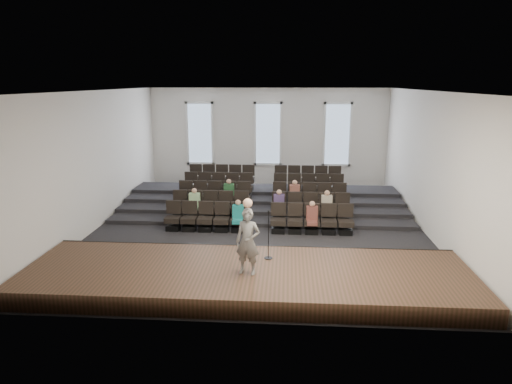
# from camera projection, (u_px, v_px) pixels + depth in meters

# --- Properties ---
(ground) EXTENTS (14.00, 14.00, 0.00)m
(ground) POSITION_uv_depth(u_px,v_px,m) (259.00, 227.00, 17.10)
(ground) COLOR black
(ground) RESTS_ON ground
(ceiling) EXTENTS (12.00, 14.00, 0.02)m
(ceiling) POSITION_uv_depth(u_px,v_px,m) (259.00, 90.00, 15.91)
(ceiling) COLOR white
(ceiling) RESTS_ON ground
(wall_back) EXTENTS (12.00, 0.04, 5.00)m
(wall_back) POSITION_uv_depth(u_px,v_px,m) (268.00, 138.00, 23.31)
(wall_back) COLOR silver
(wall_back) RESTS_ON ground
(wall_front) EXTENTS (12.00, 0.04, 5.00)m
(wall_front) POSITION_uv_depth(u_px,v_px,m) (238.00, 218.00, 9.70)
(wall_front) COLOR silver
(wall_front) RESTS_ON ground
(wall_left) EXTENTS (0.04, 14.00, 5.00)m
(wall_left) POSITION_uv_depth(u_px,v_px,m) (98.00, 159.00, 16.92)
(wall_left) COLOR silver
(wall_left) RESTS_ON ground
(wall_right) EXTENTS (0.04, 14.00, 5.00)m
(wall_right) POSITION_uv_depth(u_px,v_px,m) (429.00, 163.00, 16.10)
(wall_right) COLOR silver
(wall_right) RESTS_ON ground
(stage) EXTENTS (11.80, 3.60, 0.50)m
(stage) POSITION_uv_depth(u_px,v_px,m) (247.00, 278.00, 12.10)
(stage) COLOR #482B1E
(stage) RESTS_ON ground
(stage_lip) EXTENTS (11.80, 0.06, 0.52)m
(stage_lip) POSITION_uv_depth(u_px,v_px,m) (252.00, 253.00, 13.81)
(stage_lip) COLOR black
(stage_lip) RESTS_ON ground
(risers) EXTENTS (11.80, 4.80, 0.60)m
(risers) POSITION_uv_depth(u_px,v_px,m) (264.00, 200.00, 20.13)
(risers) COLOR black
(risers) RESTS_ON ground
(seating_rows) EXTENTS (6.80, 4.70, 1.67)m
(seating_rows) POSITION_uv_depth(u_px,v_px,m) (262.00, 199.00, 18.43)
(seating_rows) COLOR black
(seating_rows) RESTS_ON ground
(windows) EXTENTS (8.44, 0.10, 3.24)m
(windows) POSITION_uv_depth(u_px,v_px,m) (268.00, 134.00, 23.20)
(windows) COLOR white
(windows) RESTS_ON wall_back
(audience) EXTENTS (5.45, 2.64, 1.10)m
(audience) POSITION_uv_depth(u_px,v_px,m) (267.00, 203.00, 17.32)
(audience) COLOR #187977
(audience) RESTS_ON seating_rows
(speaker) EXTENTS (0.70, 0.53, 1.73)m
(speaker) POSITION_uv_depth(u_px,v_px,m) (248.00, 242.00, 11.56)
(speaker) COLOR #62605D
(speaker) RESTS_ON stage
(mic_stand) EXTENTS (0.23, 0.23, 1.40)m
(mic_stand) POSITION_uv_depth(u_px,v_px,m) (268.00, 244.00, 12.66)
(mic_stand) COLOR black
(mic_stand) RESTS_ON stage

